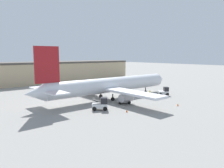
{
  "coord_description": "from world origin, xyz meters",
  "views": [
    {
      "loc": [
        -34.65,
        -42.62,
        11.11
      ],
      "look_at": [
        0.0,
        0.0,
        3.72
      ],
      "focal_mm": 35.0,
      "sensor_mm": 36.0,
      "label": 1
    }
  ],
  "objects_px": {
    "baggage_tug": "(164,92)",
    "safety_cone_near": "(178,105)",
    "safety_cone_far": "(127,111)",
    "pushback_tug": "(125,99)",
    "belt_loader_truck": "(101,104)",
    "airplane": "(109,85)",
    "ground_crew_worker": "(150,93)"
  },
  "relations": [
    {
      "from": "pushback_tug",
      "to": "safety_cone_far",
      "type": "bearing_deg",
      "value": -100.81
    },
    {
      "from": "safety_cone_far",
      "to": "belt_loader_truck",
      "type": "bearing_deg",
      "value": 120.42
    },
    {
      "from": "ground_crew_worker",
      "to": "safety_cone_far",
      "type": "bearing_deg",
      "value": 54.4
    },
    {
      "from": "baggage_tug",
      "to": "belt_loader_truck",
      "type": "relative_size",
      "value": 0.91
    },
    {
      "from": "baggage_tug",
      "to": "pushback_tug",
      "type": "relative_size",
      "value": 0.93
    },
    {
      "from": "baggage_tug",
      "to": "safety_cone_near",
      "type": "bearing_deg",
      "value": -94.27
    },
    {
      "from": "belt_loader_truck",
      "to": "pushback_tug",
      "type": "relative_size",
      "value": 1.03
    },
    {
      "from": "ground_crew_worker",
      "to": "safety_cone_far",
      "type": "distance_m",
      "value": 17.5
    },
    {
      "from": "safety_cone_near",
      "to": "airplane",
      "type": "bearing_deg",
      "value": 114.31
    },
    {
      "from": "safety_cone_near",
      "to": "safety_cone_far",
      "type": "xyz_separation_m",
      "value": [
        -12.26,
        3.19,
        0.0
      ]
    },
    {
      "from": "airplane",
      "to": "ground_crew_worker",
      "type": "xyz_separation_m",
      "value": [
        10.41,
        -4.54,
        -2.61
      ]
    },
    {
      "from": "pushback_tug",
      "to": "safety_cone_far",
      "type": "distance_m",
      "value": 7.84
    },
    {
      "from": "belt_loader_truck",
      "to": "safety_cone_far",
      "type": "xyz_separation_m",
      "value": [
        2.75,
        -4.69,
        -0.91
      ]
    },
    {
      "from": "baggage_tug",
      "to": "pushback_tug",
      "type": "xyz_separation_m",
      "value": [
        -15.18,
        -0.63,
        -0.02
      ]
    },
    {
      "from": "airplane",
      "to": "baggage_tug",
      "type": "distance_m",
      "value": 16.2
    },
    {
      "from": "baggage_tug",
      "to": "safety_cone_near",
      "type": "height_order",
      "value": "baggage_tug"
    },
    {
      "from": "airplane",
      "to": "pushback_tug",
      "type": "distance_m",
      "value": 6.84
    },
    {
      "from": "ground_crew_worker",
      "to": "pushback_tug",
      "type": "height_order",
      "value": "pushback_tug"
    },
    {
      "from": "safety_cone_near",
      "to": "pushback_tug",
      "type": "bearing_deg",
      "value": 128.33
    },
    {
      "from": "airplane",
      "to": "pushback_tug",
      "type": "relative_size",
      "value": 12.24
    },
    {
      "from": "ground_crew_worker",
      "to": "pushback_tug",
      "type": "distance_m",
      "value": 10.8
    },
    {
      "from": "safety_cone_far",
      "to": "pushback_tug",
      "type": "bearing_deg",
      "value": 50.03
    },
    {
      "from": "ground_crew_worker",
      "to": "baggage_tug",
      "type": "bearing_deg",
      "value": -166.82
    },
    {
      "from": "airplane",
      "to": "safety_cone_far",
      "type": "bearing_deg",
      "value": -113.74
    },
    {
      "from": "baggage_tug",
      "to": "pushback_tug",
      "type": "distance_m",
      "value": 15.2
    },
    {
      "from": "safety_cone_near",
      "to": "safety_cone_far",
      "type": "height_order",
      "value": "same"
    },
    {
      "from": "belt_loader_truck",
      "to": "pushback_tug",
      "type": "height_order",
      "value": "belt_loader_truck"
    },
    {
      "from": "pushback_tug",
      "to": "safety_cone_near",
      "type": "bearing_deg",
      "value": -22.51
    },
    {
      "from": "baggage_tug",
      "to": "belt_loader_truck",
      "type": "distance_m",
      "value": 23.03
    },
    {
      "from": "belt_loader_truck",
      "to": "safety_cone_far",
      "type": "height_order",
      "value": "belt_loader_truck"
    },
    {
      "from": "safety_cone_far",
      "to": "safety_cone_near",
      "type": "bearing_deg",
      "value": -14.6
    },
    {
      "from": "baggage_tug",
      "to": "belt_loader_truck",
      "type": "xyz_separation_m",
      "value": [
        -22.94,
        -1.93,
        0.14
      ]
    }
  ]
}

